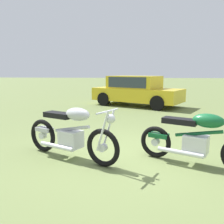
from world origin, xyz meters
The scene contains 4 objects.
ground_plane centered at (0.00, 0.00, 0.00)m, with size 120.00×120.00×0.00m, color olive.
motorcycle_silver centered at (-1.05, -0.31, 0.49)m, with size 1.99×1.17×1.02m.
motorcycle_green centered at (1.21, -0.39, 0.48)m, with size 1.89×1.15×1.02m.
car_yellow centered at (0.04, 7.02, 0.80)m, with size 4.50×3.41×1.43m.
Camera 1 is at (0.23, -4.55, 1.63)m, focal length 38.47 mm.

